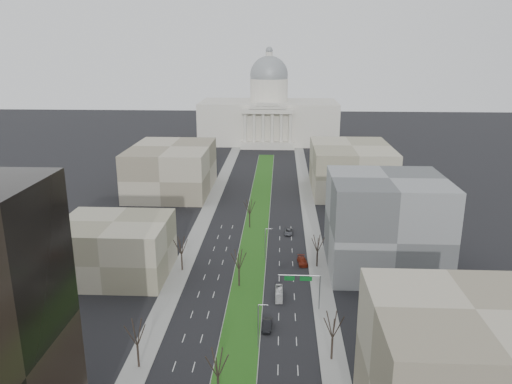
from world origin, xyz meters
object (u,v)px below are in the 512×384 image
(car_black, at_px, (267,325))
(box_van, at_px, (279,294))
(car_grey_far, at_px, (289,232))
(car_red, at_px, (302,261))

(car_black, relative_size, box_van, 0.74)
(car_black, height_order, car_grey_far, car_black)
(car_black, relative_size, car_grey_far, 0.99)
(car_black, distance_m, box_van, 13.28)
(car_grey_far, distance_m, box_van, 40.37)
(car_black, height_order, box_van, box_van)
(car_grey_far, bearing_deg, car_black, -91.42)
(car_black, height_order, car_red, car_black)
(box_van, bearing_deg, car_grey_far, 85.96)
(car_grey_far, relative_size, box_van, 0.75)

